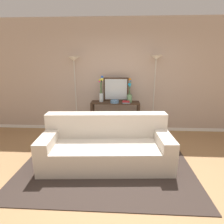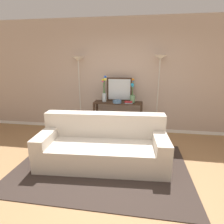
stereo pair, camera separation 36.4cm
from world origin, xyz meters
TOP-DOWN VIEW (x-y plane):
  - ground_plane at (0.00, 0.00)m, footprint 16.00×16.00m
  - back_wall at (0.00, 2.32)m, footprint 12.00×0.15m
  - area_rug at (-0.25, 0.41)m, footprint 3.01×2.02m
  - couch at (-0.25, 0.58)m, footprint 2.32×1.06m
  - console_table at (-0.14, 1.94)m, footprint 1.19×0.35m
  - floor_lamp_left at (-1.15, 2.02)m, footprint 0.28×0.28m
  - floor_lamp_right at (0.80, 2.02)m, footprint 0.28×0.28m
  - wall_mirror at (-0.13, 2.08)m, footprint 0.62×0.02m
  - vase_tall_flowers at (-0.49, 1.95)m, footprint 0.12×0.11m
  - vase_short_flowers at (0.20, 1.94)m, footprint 0.12×0.14m
  - fruit_bowl at (-0.16, 1.83)m, footprint 0.21×0.21m
  - book_stack at (0.12, 1.82)m, footprint 0.20×0.14m
  - book_row_under_console at (-0.41, 1.94)m, footprint 0.44×0.18m

SIDE VIEW (x-z plane):
  - ground_plane at x=0.00m, z-range -0.02..0.00m
  - area_rug at x=-0.25m, z-range 0.00..0.01m
  - book_row_under_console at x=-0.41m, z-range -0.01..0.12m
  - couch at x=-0.25m, z-range -0.13..0.75m
  - console_table at x=-0.14m, z-range 0.15..1.00m
  - book_stack at x=0.12m, z-range 0.85..0.90m
  - fruit_bowl at x=-0.16m, z-range 0.85..0.92m
  - vase_short_flowers at x=0.20m, z-range 0.76..1.34m
  - vase_tall_flowers at x=-0.49m, z-range 0.81..1.44m
  - wall_mirror at x=-0.13m, z-range 0.85..1.43m
  - back_wall at x=0.00m, z-range 0.00..2.83m
  - floor_lamp_left at x=-1.15m, z-range 0.55..2.48m
  - floor_lamp_right at x=0.80m, z-range 0.56..2.51m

